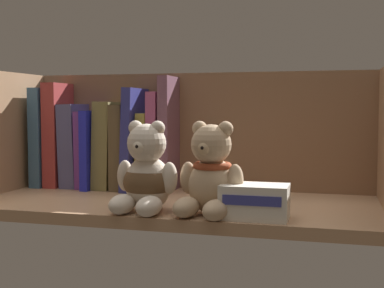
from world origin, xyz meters
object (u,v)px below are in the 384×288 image
at_px(book_9, 159,141).
at_px(teddy_bear_larger, 147,176).
at_px(book_8, 148,151).
at_px(book_10, 171,134).
at_px(book_4, 98,149).
at_px(book_0, 48,137).
at_px(small_product_box, 255,202).
at_px(book_3, 89,149).
at_px(teddy_bear_smaller, 210,175).
at_px(book_2, 77,145).
at_px(book_6, 126,147).
at_px(book_7, 138,139).
at_px(book_5, 111,145).
at_px(book_1, 61,135).

height_order(book_9, teddy_bear_larger, book_9).
height_order(book_8, book_10, book_10).
height_order(book_4, book_8, book_4).
height_order(book_0, small_product_box, book_0).
height_order(book_0, book_3, book_0).
relative_size(book_4, teddy_bear_smaller, 1.10).
bearing_deg(book_4, book_2, 180.00).
xyz_separation_m(book_6, teddy_bear_smaller, (0.24, -0.23, -0.02)).
height_order(book_7, small_product_box, book_7).
relative_size(book_0, teddy_bear_smaller, 1.42).
height_order(book_5, book_9, book_9).
bearing_deg(book_8, book_3, 180.00).
bearing_deg(teddy_bear_larger, teddy_bear_smaller, -1.12).
bearing_deg(book_2, teddy_bear_smaller, -32.79).
relative_size(book_3, book_4, 0.99).
xyz_separation_m(book_5, book_9, (0.11, 0.00, 0.01)).
bearing_deg(book_3, book_2, 180.00).
bearing_deg(book_9, book_8, 180.00).
bearing_deg(book_7, small_product_box, -39.98).
xyz_separation_m(book_0, book_1, (0.03, 0.00, 0.01)).
relative_size(book_3, teddy_bear_smaller, 1.09).
relative_size(book_7, book_8, 1.32).
bearing_deg(book_4, teddy_bear_larger, -49.27).
relative_size(book_0, book_8, 1.34).
bearing_deg(book_6, teddy_bear_smaller, -43.74).
bearing_deg(teddy_bear_larger, book_9, 103.46).
relative_size(book_0, book_1, 0.95).
xyz_separation_m(book_2, book_5, (0.08, 0.00, 0.00)).
distance_m(book_5, teddy_bear_larger, 0.28).
xyz_separation_m(book_5, book_10, (0.13, 0.00, 0.03)).
bearing_deg(book_0, book_4, 0.00).
distance_m(book_8, book_10, 0.06).
xyz_separation_m(book_3, teddy_bear_larger, (0.21, -0.22, -0.02)).
xyz_separation_m(book_2, book_4, (0.05, 0.00, -0.01)).
xyz_separation_m(book_5, teddy_bear_smaller, (0.27, -0.23, -0.03)).
distance_m(book_0, book_1, 0.03).
height_order(book_3, book_4, book_4).
bearing_deg(book_7, book_0, 180.00).
xyz_separation_m(book_0, book_4, (0.12, 0.00, -0.02)).
distance_m(book_3, teddy_bear_smaller, 0.39).
xyz_separation_m(book_2, book_6, (0.11, 0.00, -0.00)).
bearing_deg(book_7, book_10, 0.00).
height_order(book_0, book_6, book_0).
height_order(book_6, book_8, book_6).
height_order(book_0, book_10, book_10).
distance_m(book_1, book_9, 0.23).
relative_size(book_8, book_9, 0.79).
bearing_deg(book_1, book_2, 0.00).
xyz_separation_m(book_0, teddy_bear_larger, (0.31, -0.22, -0.05)).
height_order(book_8, teddy_bear_larger, book_8).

